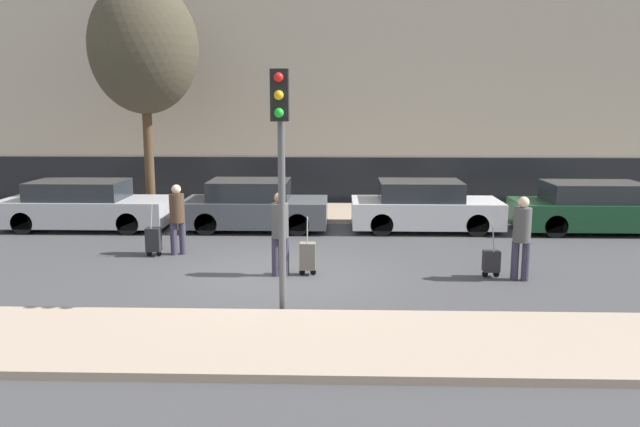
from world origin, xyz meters
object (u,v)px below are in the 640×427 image
at_px(trolley_right, 491,261).
at_px(parked_car_3, 597,209).
at_px(trolley_center, 308,256).
at_px(traffic_light, 281,143).
at_px(bare_tree_near_crossing, 144,48).
at_px(pedestrian_left, 177,215).
at_px(pedestrian_right, 522,233).
at_px(parked_car_0, 85,206).
at_px(pedestrian_center, 280,229).
at_px(trolley_left, 153,240).
at_px(parked_car_2, 424,207).
at_px(parked_car_1, 254,206).

bearing_deg(trolley_right, parked_car_3, 49.42).
bearing_deg(trolley_center, traffic_light, -97.24).
relative_size(trolley_right, traffic_light, 0.27).
distance_m(traffic_light, bare_tree_near_crossing, 9.98).
height_order(pedestrian_left, trolley_center, pedestrian_left).
bearing_deg(pedestrian_left, pedestrian_right, -35.19).
distance_m(parked_car_0, trolley_right, 11.07).
xyz_separation_m(pedestrian_right, trolley_right, (-0.52, 0.19, -0.62)).
height_order(parked_car_3, bare_tree_near_crossing, bare_tree_near_crossing).
height_order(pedestrian_left, pedestrian_center, pedestrian_center).
bearing_deg(pedestrian_right, parked_car_3, 74.64).
bearing_deg(traffic_light, pedestrian_left, 124.62).
bearing_deg(pedestrian_center, trolley_left, -35.41).
xyz_separation_m(traffic_light, bare_tree_near_crossing, (-4.74, 8.51, 2.19)).
height_order(trolley_center, trolley_right, trolley_center).
xyz_separation_m(pedestrian_center, pedestrian_right, (4.74, -0.16, -0.03)).
xyz_separation_m(pedestrian_left, pedestrian_right, (7.26, -1.89, 0.03)).
relative_size(parked_car_2, trolley_center, 3.32).
bearing_deg(bare_tree_near_crossing, parked_car_1, -25.23).
xyz_separation_m(parked_car_2, traffic_light, (-3.26, -6.96, 2.18)).
xyz_separation_m(parked_car_0, parked_car_2, (9.35, 0.08, 0.01)).
relative_size(pedestrian_center, bare_tree_near_crossing, 0.25).
bearing_deg(parked_car_1, trolley_left, -121.01).
bearing_deg(trolley_center, pedestrian_center, -171.41).
bearing_deg(parked_car_0, pedestrian_left, -40.82).
distance_m(parked_car_3, bare_tree_near_crossing, 13.47).
bearing_deg(pedestrian_center, parked_car_1, -84.70).
bearing_deg(parked_car_2, parked_car_1, -179.70).
bearing_deg(pedestrian_center, traffic_light, 87.46).
distance_m(trolley_left, trolley_center, 3.86).
bearing_deg(parked_car_2, bare_tree_near_crossing, 169.04).
relative_size(parked_car_3, trolley_center, 3.74).
xyz_separation_m(parked_car_1, parked_car_3, (9.29, -0.06, -0.00)).
bearing_deg(trolley_left, trolley_center, -22.04).
height_order(parked_car_0, trolley_center, parked_car_0).
distance_m(pedestrian_left, trolley_right, 6.98).
bearing_deg(traffic_light, pedestrian_center, 96.10).
bearing_deg(pedestrian_right, bare_tree_near_crossing, 165.49).
distance_m(parked_car_1, traffic_light, 7.40).
bearing_deg(trolley_center, pedestrian_left, 151.80).
distance_m(parked_car_0, bare_tree_near_crossing, 4.86).
distance_m(parked_car_2, trolley_right, 4.72).
height_order(parked_car_1, traffic_light, traffic_light).
height_order(parked_car_0, pedestrian_center, pedestrian_center).
bearing_deg(parked_car_2, pedestrian_left, -153.86).
height_order(parked_car_2, parked_car_3, parked_car_2).
height_order(pedestrian_center, bare_tree_near_crossing, bare_tree_near_crossing).
xyz_separation_m(pedestrian_center, traffic_light, (0.24, -2.28, 1.85)).
distance_m(parked_car_2, bare_tree_near_crossing, 9.24).
distance_m(parked_car_1, trolley_left, 3.66).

